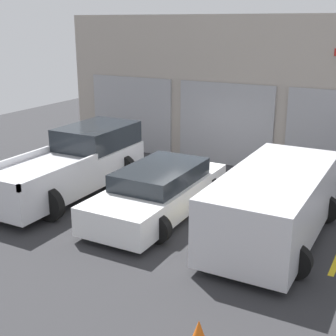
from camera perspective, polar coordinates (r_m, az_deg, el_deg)
The scene contains 8 objects.
ground_plane at distance 13.74m, azimuth 2.93°, elevation -2.76°, with size 28.00×28.00×0.00m, color #2D2D30.
shophouse_building at distance 16.09m, azimuth 8.16°, elevation 9.00°, with size 12.96×0.68×4.97m.
pickup_truck at distance 13.70m, azimuth -11.39°, elevation 0.47°, with size 2.46×5.34×1.74m.
sedan_white at distance 11.91m, azimuth -1.09°, elevation -2.87°, with size 2.24×4.67×1.26m.
sedan_side at distance 10.74m, azimuth 12.86°, elevation -4.16°, with size 2.40×4.80×1.59m.
parking_stripe_far_left at distance 14.69m, azimuth -16.48°, elevation -2.11°, with size 0.12×2.20×0.01m, color gold.
parking_stripe_left at distance 12.86m, azimuth -6.93°, elevation -4.30°, with size 0.12×2.20×0.01m, color gold.
parking_stripe_centre at distance 11.50m, azimuth 5.38°, elevation -6.94°, with size 0.12×2.20×0.01m, color gold.
Camera 1 is at (5.52, -11.65, 4.73)m, focal length 50.00 mm.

